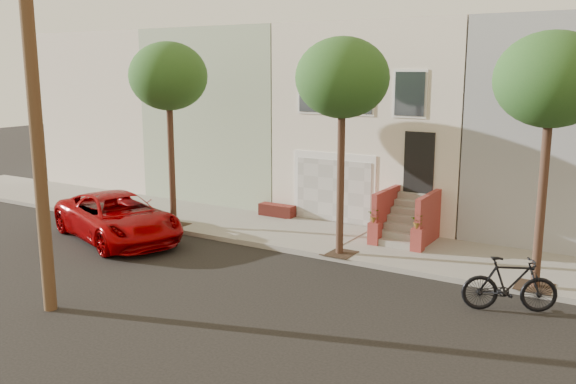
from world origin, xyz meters
The scene contains 8 objects.
ground centered at (0.00, 0.00, 0.00)m, with size 90.00×90.00×0.00m, color black.
sidewalk centered at (0.00, 5.35, 0.07)m, with size 40.00×3.70×0.15m, color gray.
house_row centered at (0.00, 11.19, 3.64)m, with size 33.10×11.70×7.00m.
tree_left centered at (-5.50, 3.90, 5.26)m, with size 2.70×2.57×6.30m.
tree_mid centered at (1.00, 3.90, 5.26)m, with size 2.70×2.57×6.30m.
tree_right centered at (6.50, 3.90, 5.26)m, with size 2.70×2.57×6.30m.
pickup_truck centered at (-6.14, 1.91, 0.76)m, with size 2.53×5.49×1.53m, color #8F0002.
motorcycle centered at (6.20, 2.30, 0.65)m, with size 0.61×2.17×1.30m, color black.
Camera 1 is at (8.87, -11.93, 5.56)m, focal length 38.41 mm.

